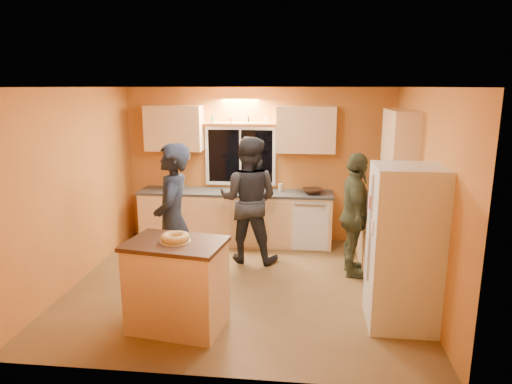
# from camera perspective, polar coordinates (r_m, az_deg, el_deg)

# --- Properties ---
(ground) EXTENTS (4.50, 4.50, 0.00)m
(ground) POSITION_cam_1_polar(r_m,az_deg,el_deg) (6.26, -1.69, -11.56)
(ground) COLOR brown
(ground) RESTS_ON ground
(room_shell) EXTENTS (4.54, 4.04, 2.61)m
(room_shell) POSITION_cam_1_polar(r_m,az_deg,el_deg) (6.17, -0.17, 3.82)
(room_shell) COLOR orange
(room_shell) RESTS_ON ground
(back_counter) EXTENTS (4.23, 0.62, 0.90)m
(back_counter) POSITION_cam_1_polar(r_m,az_deg,el_deg) (7.69, 0.12, -3.23)
(back_counter) COLOR #DBAD73
(back_counter) RESTS_ON ground
(right_counter) EXTENTS (0.62, 1.84, 0.90)m
(right_counter) POSITION_cam_1_polar(r_m,az_deg,el_deg) (6.61, 16.01, -6.52)
(right_counter) COLOR #DBAD73
(right_counter) RESTS_ON ground
(refrigerator) EXTENTS (0.72, 0.70, 1.80)m
(refrigerator) POSITION_cam_1_polar(r_m,az_deg,el_deg) (5.25, 18.01, -6.61)
(refrigerator) COLOR silver
(refrigerator) RESTS_ON ground
(island) EXTENTS (1.12, 0.85, 1.00)m
(island) POSITION_cam_1_polar(r_m,az_deg,el_deg) (5.14, -9.83, -11.31)
(island) COLOR #DBAD73
(island) RESTS_ON ground
(bundt_pastry) EXTENTS (0.31, 0.31, 0.09)m
(bundt_pastry) POSITION_cam_1_polar(r_m,az_deg,el_deg) (4.94, -10.07, -5.64)
(bundt_pastry) COLOR tan
(bundt_pastry) RESTS_ON island
(person_left) EXTENTS (0.54, 0.76, 1.95)m
(person_left) POSITION_cam_1_polar(r_m,az_deg,el_deg) (5.75, -10.33, -3.68)
(person_left) COLOR black
(person_left) RESTS_ON ground
(person_center) EXTENTS (1.01, 0.84, 1.90)m
(person_center) POSITION_cam_1_polar(r_m,az_deg,el_deg) (6.83, -0.92, -0.99)
(person_center) COLOR black
(person_center) RESTS_ON ground
(person_right) EXTENTS (0.44, 1.03, 1.74)m
(person_right) POSITION_cam_1_polar(r_m,az_deg,el_deg) (6.46, 12.25, -2.86)
(person_right) COLOR #303824
(person_right) RESTS_ON ground
(mixing_bowl) EXTENTS (0.43, 0.43, 0.08)m
(mixing_bowl) POSITION_cam_1_polar(r_m,az_deg,el_deg) (7.50, 7.09, 0.11)
(mixing_bowl) COLOR #321710
(mixing_bowl) RESTS_ON back_counter
(utensil_crock) EXTENTS (0.14, 0.14, 0.17)m
(utensil_crock) POSITION_cam_1_polar(r_m,az_deg,el_deg) (7.82, -9.84, 0.88)
(utensil_crock) COLOR beige
(utensil_crock) RESTS_ON back_counter
(potted_plant) EXTENTS (0.36, 0.33, 0.33)m
(potted_plant) POSITION_cam_1_polar(r_m,az_deg,el_deg) (6.32, 16.65, -1.63)
(potted_plant) COLOR gray
(potted_plant) RESTS_ON right_counter
(red_box) EXTENTS (0.18, 0.16, 0.07)m
(red_box) POSITION_cam_1_polar(r_m,az_deg,el_deg) (7.13, 15.81, -1.02)
(red_box) COLOR #B41D1B
(red_box) RESTS_ON right_counter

